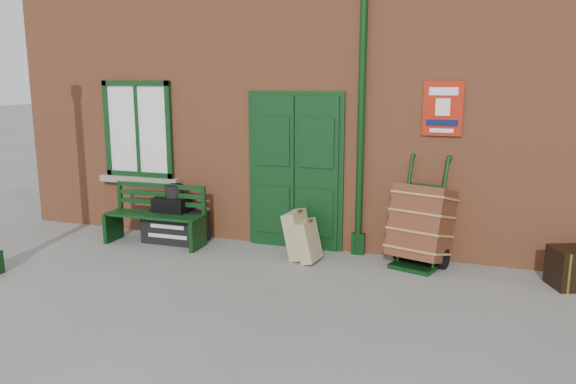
% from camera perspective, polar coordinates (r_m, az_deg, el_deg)
% --- Properties ---
extents(ground, '(80.00, 80.00, 0.00)m').
position_cam_1_polar(ground, '(6.89, -0.84, -9.18)').
color(ground, gray).
rests_on(ground, ground).
extents(station_building, '(10.30, 4.30, 4.36)m').
position_cam_1_polar(station_building, '(9.81, 6.29, 9.82)').
color(station_building, '#A95B36').
rests_on(station_building, ground).
extents(bench, '(1.50, 0.50, 0.92)m').
position_cam_1_polar(bench, '(8.57, -13.24, -2.11)').
color(bench, black).
rests_on(bench, ground).
extents(houdini_trunk, '(0.92, 0.52, 0.46)m').
position_cam_1_polar(houdini_trunk, '(8.67, -11.33, -3.48)').
color(houdini_trunk, black).
rests_on(houdini_trunk, ground).
extents(strongbox, '(0.51, 0.38, 0.23)m').
position_cam_1_polar(strongbox, '(8.61, -11.70, -1.25)').
color(strongbox, black).
rests_on(strongbox, houdini_trunk).
extents(hatbox, '(0.28, 0.28, 0.18)m').
position_cam_1_polar(hatbox, '(8.58, -11.49, 0.12)').
color(hatbox, black).
rests_on(hatbox, strongbox).
extents(suitcase_back, '(0.36, 0.49, 0.67)m').
position_cam_1_polar(suitcase_back, '(7.70, 1.02, -4.34)').
color(suitcase_back, tan).
rests_on(suitcase_back, ground).
extents(suitcase_front, '(0.33, 0.44, 0.57)m').
position_cam_1_polar(suitcase_front, '(7.57, 2.07, -4.99)').
color(suitcase_front, tan).
rests_on(suitcase_front, ground).
extents(porter_trolley, '(0.88, 0.92, 1.43)m').
position_cam_1_polar(porter_trolley, '(7.55, 13.35, -3.25)').
color(porter_trolley, '#0C3312').
rests_on(porter_trolley, ground).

